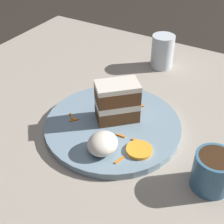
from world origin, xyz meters
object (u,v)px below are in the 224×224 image
at_px(cream_dollop, 103,143).
at_px(drinking_glass, 162,54).
at_px(orange_garnish, 139,150).
at_px(cake_slice, 117,102).
at_px(plate, 112,126).
at_px(coffee_mug, 213,170).

bearing_deg(cream_dollop, drinking_glass, -173.40).
height_order(cream_dollop, orange_garnish, cream_dollop).
bearing_deg(cake_slice, drinking_glass, -39.38).
distance_m(cake_slice, drinking_glass, 0.30).
height_order(plate, coffee_mug, coffee_mug).
bearing_deg(coffee_mug, cake_slice, -106.24).
bearing_deg(drinking_glass, cream_dollop, 6.60).
relative_size(cake_slice, orange_garnish, 1.98).
xyz_separation_m(drinking_glass, coffee_mug, (0.37, 0.25, -0.00)).
bearing_deg(coffee_mug, plate, -101.07).
xyz_separation_m(cream_dollop, coffee_mug, (-0.04, 0.21, 0.00)).
relative_size(cake_slice, cream_dollop, 1.60).
distance_m(cake_slice, orange_garnish, 0.12).
relative_size(plate, drinking_glass, 3.15).
xyz_separation_m(cake_slice, drinking_glass, (-0.30, -0.02, -0.02)).
distance_m(plate, drinking_glass, 0.32).
xyz_separation_m(orange_garnish, drinking_glass, (-0.37, -0.11, 0.02)).
distance_m(plate, cake_slice, 0.06).
relative_size(cake_slice, coffee_mug, 1.43).
height_order(orange_garnish, drinking_glass, drinking_glass).
xyz_separation_m(plate, cake_slice, (-0.02, 0.00, 0.05)).
relative_size(orange_garnish, drinking_glass, 0.55).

